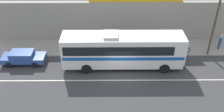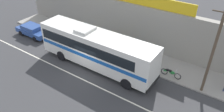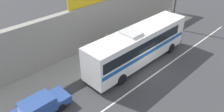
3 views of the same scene
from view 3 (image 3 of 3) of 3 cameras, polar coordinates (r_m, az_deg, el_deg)
The scene contains 11 objects.
ground_plane at distance 21.10m, azimuth 9.38°, elevation -3.69°, with size 70.00×70.00×0.00m, color #3A3A3D.
sidewalk_slab at distance 23.88m, azimuth -0.55°, elevation 1.55°, with size 30.00×3.60×0.14m, color gray.
storefront_facade at distance 24.25m, azimuth -4.17°, elevation 8.14°, with size 30.00×0.70×4.80m, color gray.
road_center_stripe at distance 20.75m, azimuth 11.14°, elevation -4.57°, with size 30.00×0.14×0.01m, color silver.
intercity_bus at distance 20.95m, azimuth 6.77°, elevation 2.95°, with size 12.04×2.66×3.78m.
parked_car at distance 16.96m, azimuth -18.49°, elevation -12.37°, with size 4.49×1.83×1.37m.
motorcycle_blue at distance 26.21m, azimuth 9.47°, elevation 5.24°, with size 1.88×0.56×0.94m.
motorcycle_red at distance 27.75m, azimuth 11.74°, elevation 6.55°, with size 1.88×0.56×0.94m.
pedestrian_far_right at distance 31.41m, azimuth 15.39°, elevation 10.20°, with size 0.30×0.48×1.68m.
pedestrian_by_curb at distance 32.21m, azimuth 14.50°, elevation 10.75°, with size 0.30×0.48×1.59m.
pedestrian_far_left at distance 23.49m, azimuth -1.39°, elevation 4.06°, with size 0.30×0.48×1.76m.
Camera 3 is at (-14.37, -9.60, 12.11)m, focal length 35.19 mm.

